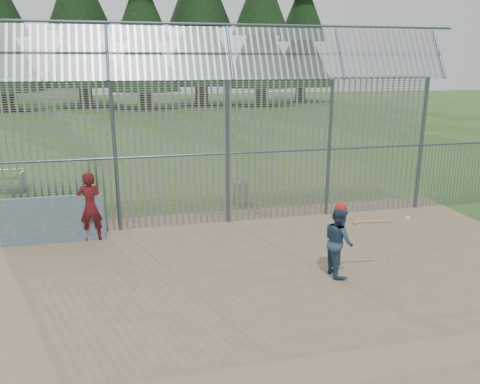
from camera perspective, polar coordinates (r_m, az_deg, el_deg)
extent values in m
plane|color=#2D511E|center=(10.27, 2.55, -9.94)|extent=(120.00, 120.00, 0.00)
cube|color=#756047|center=(9.84, 3.35, -11.10)|extent=(14.00, 10.00, 0.02)
cube|color=#38566B|center=(12.59, -21.88, -3.18)|extent=(2.50, 0.12, 1.20)
imported|color=navy|center=(10.14, 11.93, -5.89)|extent=(0.58, 0.74, 1.50)
imported|color=maroon|center=(12.38, -17.78, -1.67)|extent=(0.66, 0.44, 1.78)
imported|color=gray|center=(28.62, -1.34, 8.19)|extent=(0.79, 0.54, 1.54)
imported|color=slate|center=(26.42, -1.48, 6.94)|extent=(0.60, 0.33, 0.96)
sphere|color=red|center=(9.90, 12.16, -1.95)|extent=(0.24, 0.24, 0.24)
cylinder|color=#AA7F4C|center=(10.18, 16.00, -3.48)|extent=(0.85, 0.17, 0.07)
sphere|color=#AA7F4C|center=(9.98, 13.83, -3.69)|extent=(0.09, 0.09, 0.09)
sphere|color=white|center=(10.33, 19.82, -3.04)|extent=(0.09, 0.09, 0.09)
cylinder|color=gray|center=(15.02, 0.11, -0.19)|extent=(0.52, 0.52, 0.70)
cylinder|color=#9EA0A5|center=(14.92, 0.11, 1.18)|extent=(0.56, 0.56, 0.05)
sphere|color=#9EA0A5|center=(14.91, 0.11, 1.37)|extent=(0.10, 0.10, 0.10)
cube|color=gray|center=(18.37, -24.87, 1.27)|extent=(0.06, 0.90, 0.70)
cylinder|color=#47566B|center=(12.67, -14.95, 4.00)|extent=(0.10, 0.10, 4.00)
cylinder|color=#47566B|center=(12.91, -1.51, 4.73)|extent=(0.10, 0.10, 4.00)
cylinder|color=#47566B|center=(13.81, 10.83, 5.17)|extent=(0.10, 0.10, 4.00)
cylinder|color=#47566B|center=(15.26, 21.25, 5.36)|extent=(0.10, 0.10, 4.00)
cylinder|color=#47566B|center=(12.69, -1.57, 13.64)|extent=(12.00, 0.07, 0.07)
cylinder|color=#47566B|center=(12.91, -1.51, 4.73)|extent=(12.00, 0.06, 0.06)
cube|color=gray|center=(12.91, -1.51, 4.73)|extent=(12.00, 0.02, 4.00)
cube|color=gray|center=(12.32, -1.23, 16.61)|extent=(12.00, 0.77, 1.31)
cylinder|color=#47566B|center=(15.45, 20.89, 1.72)|extent=(0.08, 0.08, 2.00)
cylinder|color=#332319|center=(50.34, -26.67, 10.61)|extent=(1.19, 1.19, 3.06)
cylinder|color=#332319|center=(52.19, -18.32, 11.77)|extent=(1.33, 1.33, 3.42)
cylinder|color=#332319|center=(48.04, -11.42, 11.66)|extent=(1.12, 1.12, 2.88)
cone|color=black|center=(48.23, -11.97, 21.36)|extent=(7.04, 7.04, 13.12)
cylinder|color=#332319|center=(51.55, -4.73, 12.55)|extent=(1.40, 1.40, 3.60)
cylinder|color=#332319|center=(50.84, 2.48, 12.34)|extent=(1.26, 1.26, 3.24)
cylinder|color=#332319|center=(56.49, 7.39, 12.45)|extent=(1.19, 1.19, 3.06)
cone|color=black|center=(56.71, 7.71, 21.23)|extent=(7.48, 7.48, 13.94)
cube|color=#B2A58C|center=(67.61, -21.68, 13.25)|extent=(8.00, 7.00, 6.00)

